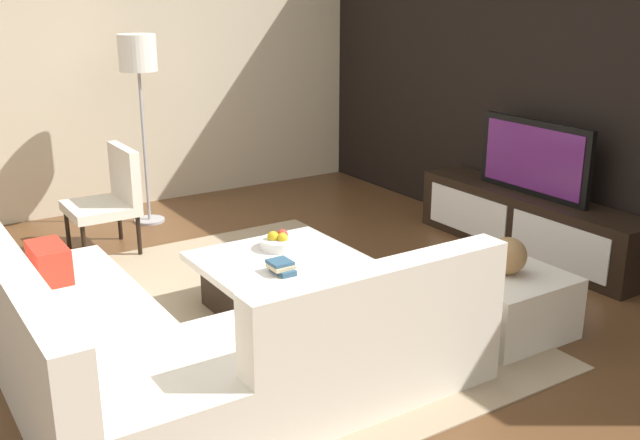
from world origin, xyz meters
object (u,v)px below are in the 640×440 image
Objects in this scene: fruit_bowl at (280,242)px; television at (534,158)px; sectional_couch at (185,343)px; ottoman at (504,303)px; coffee_table at (281,283)px; media_console at (528,224)px; accent_chair_near at (111,194)px; book_stack at (281,267)px; floor_lamp at (138,64)px; decorative_ball at (508,256)px.

television is at bearing 82.69° from fruit_bowl.
sectional_couch is 1.33m from fruit_bowl.
ottoman is 1.56m from fruit_bowl.
fruit_bowl is (-1.23, -0.94, 0.23)m from ottoman.
coffee_table is (-0.61, 0.95, -0.08)m from sectional_couch.
ottoman reaches higher than coffee_table.
media_console reaches higher than ottoman.
coffee_table is 3.74× the size of fruit_bowl.
television is at bearing 126.88° from ottoman.
book_stack is (2.04, 0.44, -0.07)m from accent_chair_near.
fruit_bowl is (-0.28, -2.20, -0.38)m from television.
accent_chair_near is (-1.82, -0.56, 0.29)m from coffee_table.
floor_lamp is at bearing -178.86° from coffee_table.
accent_chair_near is (-2.43, 0.39, 0.21)m from sectional_couch.
book_stack is at bearing 115.06° from sectional_couch.
ottoman is at bearing 54.75° from book_stack.
television is 2.38m from coffee_table.
fruit_bowl reaches higher than media_console.
sectional_couch is 2.47m from accent_chair_near.
book_stack is at bearing -87.08° from television.
television reaches higher than fruit_bowl.
accent_chair_near is 4.64× the size of book_stack.
floor_lamp is at bearing 178.38° from book_stack.
television is (0.00, 0.00, 0.55)m from media_console.
ottoman is (0.94, -1.26, -0.05)m from media_console.
media_console is at bearing 59.22° from accent_chair_near.
floor_lamp is (-2.41, -0.05, 1.26)m from coffee_table.
coffee_table is at bearing -28.55° from fruit_bowl.
decorative_ball reaches higher than book_stack.
floor_lamp is 7.26× the size of decorative_ball.
television is at bearing 90.00° from media_console.
accent_chair_near is 2.09m from book_stack.
fruit_bowl is 1.18× the size of decorative_ball.
coffee_table is 2.72m from floor_lamp.
fruit_bowl is (1.63, 0.66, -0.06)m from accent_chair_near.
coffee_table is 1.47m from ottoman.
sectional_couch is 10.08× the size of decorative_ball.
ottoman is (3.45, 1.09, -1.26)m from floor_lamp.
ottoman is 2.96× the size of decorative_ball.
fruit_bowl is at bearing -97.31° from television.
coffee_table is at bearing -135.13° from decorative_ball.
television is 4.61× the size of decorative_ball.
coffee_table is 0.34m from book_stack.
floor_lamp is 3.83m from ottoman.
sectional_couch is at bearing -52.99° from fruit_bowl.
accent_chair_near is 3.29m from ottoman.
book_stack is (-0.82, -1.16, -0.10)m from decorative_ball.
coffee_table is at bearing 20.27° from accent_chair_near.
accent_chair_near is (-1.92, -2.86, -0.32)m from television.
ottoman is at bearing 17.49° from floor_lamp.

